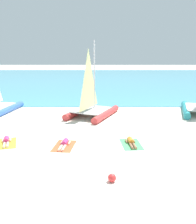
{
  "coord_description": "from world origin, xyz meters",
  "views": [
    {
      "loc": [
        -0.02,
        -11.82,
        5.47
      ],
      "look_at": [
        0.0,
        5.45,
        1.2
      ],
      "focal_mm": 42.56,
      "sensor_mm": 36.0,
      "label": 1
    }
  ],
  "objects_px": {
    "sunbather_middle": "(64,143)",
    "beach_ball": "(112,178)",
    "towel_middle": "(64,146)",
    "sunbather_right": "(131,142)",
    "sailboat_red": "(91,105)",
    "sunbather_left": "(6,141)",
    "towel_right": "(131,144)",
    "towel_left": "(6,143)"
  },
  "relations": [
    {
      "from": "towel_right",
      "to": "beach_ball",
      "type": "distance_m",
      "value": 4.53
    },
    {
      "from": "sunbather_left",
      "to": "sunbather_middle",
      "type": "relative_size",
      "value": 0.99
    },
    {
      "from": "towel_left",
      "to": "sunbather_right",
      "type": "relative_size",
      "value": 1.21
    },
    {
      "from": "sailboat_red",
      "to": "beach_ball",
      "type": "distance_m",
      "value": 10.77
    },
    {
      "from": "sailboat_red",
      "to": "sunbather_left",
      "type": "distance_m",
      "value": 7.84
    },
    {
      "from": "beach_ball",
      "to": "sunbather_left",
      "type": "bearing_deg",
      "value": 142.48
    },
    {
      "from": "towel_left",
      "to": "towel_right",
      "type": "bearing_deg",
      "value": -1.23
    },
    {
      "from": "sunbather_left",
      "to": "beach_ball",
      "type": "xyz_separation_m",
      "value": [
        5.93,
        -4.55,
        0.05
      ]
    },
    {
      "from": "sailboat_red",
      "to": "sunbather_right",
      "type": "distance_m",
      "value": 6.79
    },
    {
      "from": "towel_right",
      "to": "sunbather_left",
      "type": "bearing_deg",
      "value": 178.27
    },
    {
      "from": "sunbather_left",
      "to": "sunbather_right",
      "type": "distance_m",
      "value": 7.25
    },
    {
      "from": "towel_right",
      "to": "beach_ball",
      "type": "height_order",
      "value": "beach_ball"
    },
    {
      "from": "towel_left",
      "to": "beach_ball",
      "type": "xyz_separation_m",
      "value": [
        5.91,
        -4.49,
        0.17
      ]
    },
    {
      "from": "towel_left",
      "to": "beach_ball",
      "type": "distance_m",
      "value": 7.42
    },
    {
      "from": "sunbather_middle",
      "to": "sunbather_right",
      "type": "relative_size",
      "value": 1.0
    },
    {
      "from": "towel_middle",
      "to": "sunbather_middle",
      "type": "relative_size",
      "value": 1.21
    },
    {
      "from": "towel_middle",
      "to": "towel_right",
      "type": "distance_m",
      "value": 3.84
    },
    {
      "from": "sunbather_middle",
      "to": "beach_ball",
      "type": "distance_m",
      "value": 4.83
    },
    {
      "from": "sailboat_red",
      "to": "towel_right",
      "type": "relative_size",
      "value": 3.15
    },
    {
      "from": "sunbather_right",
      "to": "beach_ball",
      "type": "bearing_deg",
      "value": -111.73
    },
    {
      "from": "sailboat_red",
      "to": "towel_left",
      "type": "relative_size",
      "value": 3.15
    },
    {
      "from": "sailboat_red",
      "to": "sunbather_left",
      "type": "bearing_deg",
      "value": -104.72
    },
    {
      "from": "sunbather_left",
      "to": "beach_ball",
      "type": "distance_m",
      "value": 7.47
    },
    {
      "from": "sunbather_right",
      "to": "sailboat_red",
      "type": "bearing_deg",
      "value": 106.15
    },
    {
      "from": "sailboat_red",
      "to": "sunbather_middle",
      "type": "distance_m",
      "value": 6.75
    },
    {
      "from": "towel_left",
      "to": "sunbather_middle",
      "type": "bearing_deg",
      "value": -5.92
    },
    {
      "from": "towel_left",
      "to": "towel_right",
      "type": "xyz_separation_m",
      "value": [
        7.24,
        -0.15,
        0.0
      ]
    },
    {
      "from": "towel_middle",
      "to": "sunbather_right",
      "type": "xyz_separation_m",
      "value": [
        3.82,
        0.33,
        0.13
      ]
    },
    {
      "from": "beach_ball",
      "to": "sailboat_red",
      "type": "bearing_deg",
      "value": 95.9
    },
    {
      "from": "sailboat_red",
      "to": "towel_left",
      "type": "distance_m",
      "value": 7.9
    },
    {
      "from": "towel_middle",
      "to": "sunbather_right",
      "type": "height_order",
      "value": "sunbather_right"
    },
    {
      "from": "sunbather_middle",
      "to": "beach_ball",
      "type": "height_order",
      "value": "beach_ball"
    },
    {
      "from": "sunbather_middle",
      "to": "towel_right",
      "type": "height_order",
      "value": "sunbather_middle"
    },
    {
      "from": "towel_middle",
      "to": "sunbather_right",
      "type": "relative_size",
      "value": 1.21
    },
    {
      "from": "towel_left",
      "to": "sunbather_middle",
      "type": "relative_size",
      "value": 1.21
    },
    {
      "from": "sunbather_middle",
      "to": "beach_ball",
      "type": "relative_size",
      "value": 4.37
    },
    {
      "from": "sunbather_middle",
      "to": "sunbather_left",
      "type": "bearing_deg",
      "value": 179.77
    },
    {
      "from": "sunbather_left",
      "to": "towel_middle",
      "type": "xyz_separation_m",
      "value": [
        3.43,
        -0.48,
        -0.13
      ]
    },
    {
      "from": "sailboat_red",
      "to": "sunbather_left",
      "type": "relative_size",
      "value": 3.87
    },
    {
      "from": "sailboat_red",
      "to": "towel_middle",
      "type": "height_order",
      "value": "sailboat_red"
    },
    {
      "from": "towel_right",
      "to": "beach_ball",
      "type": "bearing_deg",
      "value": -107.08
    },
    {
      "from": "towel_middle",
      "to": "towel_right",
      "type": "height_order",
      "value": "same"
    }
  ]
}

